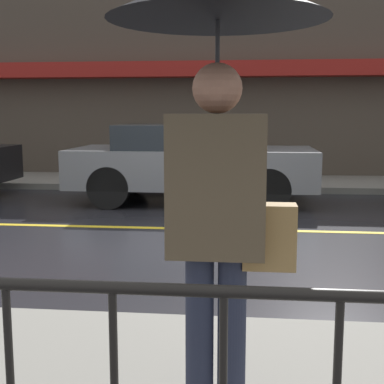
{
  "coord_description": "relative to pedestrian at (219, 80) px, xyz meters",
  "views": [
    {
      "loc": [
        0.98,
        -7.2,
        1.58
      ],
      "look_at": [
        0.45,
        -2.12,
        0.83
      ],
      "focal_mm": 50.0,
      "sensor_mm": 36.0,
      "label": 1
    }
  ],
  "objects": [
    {
      "name": "pedestrian",
      "position": [
        0.0,
        0.0,
        0.0
      ],
      "size": [
        0.97,
        0.97,
        2.08
      ],
      "rotation": [
        0.0,
        0.0,
        3.14
      ],
      "color": "#23283D",
      "rests_on": "sidewalk_near"
    },
    {
      "name": "building_storefront",
      "position": [
        -0.85,
        10.62,
        0.57
      ],
      "size": [
        28.0,
        0.85,
        4.55
      ],
      "color": "#4C4238",
      "rests_on": "ground_plane"
    },
    {
      "name": "sidewalk_far",
      "position": [
        -0.85,
        9.4,
        -1.67
      ],
      "size": [
        28.0,
        2.2,
        0.13
      ],
      "color": "gray",
      "rests_on": "ground_plane"
    },
    {
      "name": "car_grey",
      "position": [
        -0.89,
        7.08,
        -0.99
      ],
      "size": [
        4.28,
        1.92,
        1.39
      ],
      "color": "slate",
      "rests_on": "ground_plane"
    },
    {
      "name": "ground_plane",
      "position": [
        -0.85,
        4.8,
        -1.73
      ],
      "size": [
        80.0,
        80.0,
        0.0
      ],
      "primitive_type": "plane",
      "color": "black"
    },
    {
      "name": "lane_marking",
      "position": [
        -0.85,
        4.8,
        -1.72
      ],
      "size": [
        25.2,
        0.12,
        0.01
      ],
      "color": "gold",
      "rests_on": "ground_plane"
    }
  ]
}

